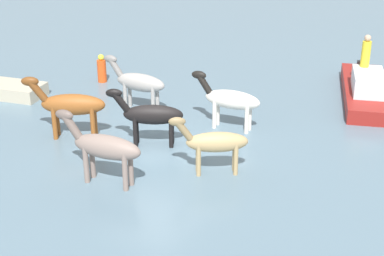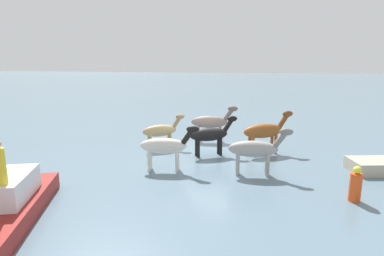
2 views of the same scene
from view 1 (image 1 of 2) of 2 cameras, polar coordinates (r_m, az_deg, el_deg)
name	(u,v)px [view 1 (image 1 of 2)]	position (r m, az deg, el deg)	size (l,w,h in m)	color
ground_plane	(153,151)	(17.36, -3.86, -2.30)	(211.53, 211.53, 0.00)	slate
horse_gray_outer	(214,142)	(15.68, 2.22, -1.43)	(1.51, 2.00, 1.70)	tan
horse_lead	(138,82)	(20.12, -5.33, 4.53)	(0.71, 2.41, 1.86)	#9E9993
horse_pinto_flank	(70,105)	(18.22, -11.97, 2.27)	(1.58, 2.44, 2.00)	brown
horse_dark_mare	(104,147)	(15.27, -8.71, -1.86)	(0.87, 2.52, 1.95)	gray
horse_rear_stallion	(230,100)	(18.53, 3.78, 2.83)	(0.77, 2.38, 1.84)	silver
horse_chestnut_trailing	(150,115)	(17.37, -4.15, 1.31)	(1.41, 2.22, 1.81)	black
boat_tender_starboard	(365,91)	(22.19, 16.80, 3.51)	(5.60, 3.22, 1.36)	maroon
person_boatman_standing	(366,52)	(21.91, 16.87, 7.21)	(0.32, 0.32, 1.19)	yellow
buoy_channel_marker	(102,70)	(23.39, -8.93, 5.75)	(0.36, 0.36, 1.14)	#E54C19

